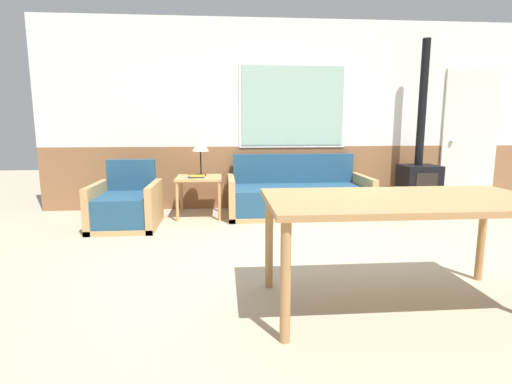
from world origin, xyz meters
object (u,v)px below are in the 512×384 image
object	(u,v)px
armchair	(126,207)
wood_stove	(419,173)
couch	(298,197)
dining_table	(403,208)
side_table	(199,182)
table_lamp	(200,146)

from	to	relation	value
armchair	wood_stove	size ratio (longest dim) A/B	0.36
couch	dining_table	size ratio (longest dim) A/B	1.05
couch	armchair	world-z (taller)	couch
side_table	armchair	bearing A→B (deg)	-150.31
table_lamp	wood_stove	xyz separation A→B (m)	(3.09, -0.00, -0.40)
couch	wood_stove	xyz separation A→B (m)	(1.77, 0.11, 0.30)
armchair	dining_table	size ratio (longest dim) A/B	0.47
dining_table	couch	bearing A→B (deg)	93.36
couch	wood_stove	world-z (taller)	wood_stove
side_table	table_lamp	xyz separation A→B (m)	(0.02, 0.10, 0.48)
couch	table_lamp	world-z (taller)	table_lamp
couch	dining_table	world-z (taller)	couch
side_table	dining_table	distance (m)	3.23
side_table	dining_table	xyz separation A→B (m)	(1.51, -2.84, 0.22)
dining_table	wood_stove	bearing A→B (deg)	61.41
armchair	table_lamp	xyz separation A→B (m)	(0.88, 0.59, 0.71)
dining_table	wood_stove	xyz separation A→B (m)	(1.61, 2.95, -0.14)
armchair	side_table	xyz separation A→B (m)	(0.85, 0.49, 0.22)
couch	wood_stove	bearing A→B (deg)	3.57
couch	table_lamp	bearing A→B (deg)	175.12
couch	armchair	distance (m)	2.25
armchair	dining_table	distance (m)	3.37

